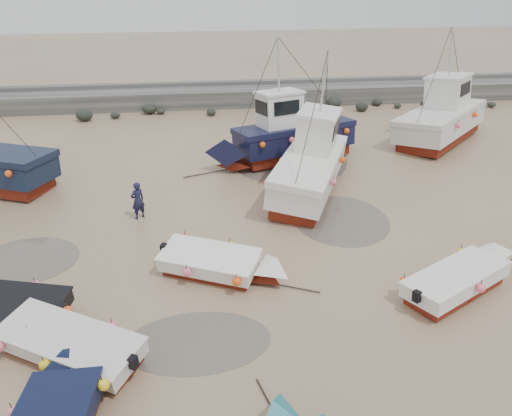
# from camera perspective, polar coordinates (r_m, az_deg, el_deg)

# --- Properties ---
(ground) EXTENTS (120.00, 120.00, 0.00)m
(ground) POSITION_cam_1_polar(r_m,az_deg,el_deg) (16.66, 0.69, -8.97)
(ground) COLOR tan
(ground) RESTS_ON ground
(seawall) EXTENTS (60.00, 4.92, 1.50)m
(seawall) POSITION_cam_1_polar(r_m,az_deg,el_deg) (36.54, -3.76, 12.58)
(seawall) COLOR slate
(seawall) RESTS_ON ground
(puddle_a) EXTENTS (4.19, 4.19, 0.01)m
(puddle_a) POSITION_cam_1_polar(r_m,az_deg,el_deg) (14.71, -6.70, -14.94)
(puddle_a) COLOR #5B5349
(puddle_a) RESTS_ON ground
(puddle_b) EXTENTS (3.93, 3.93, 0.01)m
(puddle_b) POSITION_cam_1_polar(r_m,az_deg,el_deg) (20.88, 9.67, -1.29)
(puddle_b) COLOR #5B5349
(puddle_b) RESTS_ON ground
(puddle_c) EXTENTS (3.73, 3.73, 0.01)m
(puddle_c) POSITION_cam_1_polar(r_m,az_deg,el_deg) (19.76, -24.83, -5.44)
(puddle_c) COLOR #5B5349
(puddle_c) RESTS_ON ground
(puddle_d) EXTENTS (6.23, 6.23, 0.01)m
(puddle_d) POSITION_cam_1_polar(r_m,az_deg,el_deg) (26.87, 3.61, 5.71)
(puddle_d) COLOR #5B5349
(puddle_d) RESTS_ON ground
(dinghy_0) EXTENTS (5.89, 3.92, 1.43)m
(dinghy_0) POSITION_cam_1_polar(r_m,az_deg,el_deg) (14.90, -21.48, -13.69)
(dinghy_0) COLOR maroon
(dinghy_0) RESTS_ON ground
(dinghy_3) EXTENTS (5.66, 3.55, 1.43)m
(dinghy_3) POSITION_cam_1_polar(r_m,az_deg,el_deg) (17.53, 22.67, -7.18)
(dinghy_3) COLOR maroon
(dinghy_3) RESTS_ON ground
(dinghy_5) EXTENTS (5.31, 3.11, 1.43)m
(dinghy_5) POSITION_cam_1_polar(r_m,az_deg,el_deg) (16.93, -4.11, -6.08)
(dinghy_5) COLOR maroon
(dinghy_5) RESTS_ON ground
(cabin_boat_1) EXTENTS (5.29, 9.47, 6.22)m
(cabin_boat_1) POSITION_cam_1_polar(r_m,az_deg,el_deg) (22.90, 6.23, 5.31)
(cabin_boat_1) COLOR maroon
(cabin_boat_1) RESTS_ON ground
(cabin_boat_2) EXTENTS (9.21, 4.53, 6.22)m
(cabin_boat_2) POSITION_cam_1_polar(r_m,az_deg,el_deg) (26.12, 3.34, 8.27)
(cabin_boat_2) COLOR maroon
(cabin_boat_2) RESTS_ON ground
(cabin_boat_3) EXTENTS (8.20, 7.76, 6.22)m
(cabin_boat_3) POSITION_cam_1_polar(r_m,az_deg,el_deg) (31.32, 20.94, 9.72)
(cabin_boat_3) COLOR maroon
(cabin_boat_3) RESTS_ON ground
(person) EXTENTS (0.70, 0.65, 1.61)m
(person) POSITION_cam_1_polar(r_m,az_deg,el_deg) (21.27, -13.14, -1.10)
(person) COLOR #181836
(person) RESTS_ON ground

